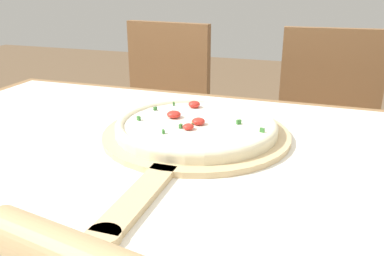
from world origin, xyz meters
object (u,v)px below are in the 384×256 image
Objects in this scene: chair_left at (159,114)px; chair_right at (327,132)px; pizza at (196,126)px; pizza_peel at (193,137)px.

chair_right is (0.69, 0.00, 0.00)m from chair_left.
chair_right is at bearing 6.34° from chair_left.
pizza is at bearing -54.88° from chair_left.
pizza_peel is 0.84m from chair_right.
chair_left is at bearing 118.12° from pizza_peel.
pizza is 0.88m from chair_left.
chair_left is (-0.41, 0.74, -0.25)m from pizza.
pizza_peel is 0.70× the size of chair_right.
pizza_peel is at bearing -114.46° from chair_right.
pizza is 0.83m from chair_right.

